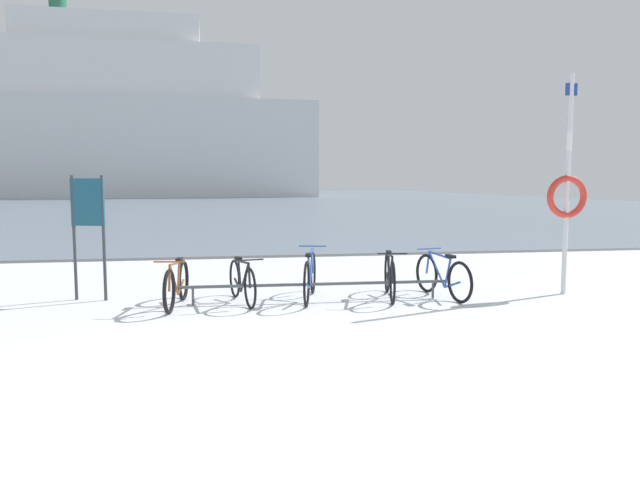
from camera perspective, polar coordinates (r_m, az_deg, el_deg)
name	(u,v)px	position (r m, az deg, el deg)	size (l,w,h in m)	color
ground	(222,202)	(58.81, -9.42, 3.68)	(80.00, 132.00, 0.08)	silver
bike_rack	(316,285)	(9.36, -0.36, -4.36)	(4.27, 0.17, 0.31)	#4C5156
bicycle_0	(177,284)	(9.24, -13.69, -4.19)	(0.46, 1.63, 0.76)	black
bicycle_1	(242,282)	(9.33, -7.54, -4.01)	(0.50, 1.56, 0.74)	black
bicycle_2	(310,277)	(9.47, -0.97, -3.57)	(0.57, 1.76, 0.83)	black
bicycle_3	(390,276)	(9.66, 6.75, -3.52)	(0.49, 1.65, 0.80)	black
bicycle_4	(442,276)	(9.89, 11.75, -3.46)	(0.51, 1.62, 0.78)	black
info_sign	(88,216)	(10.06, -21.50, 2.19)	(0.54, 0.19, 2.00)	#33383D
rescue_post	(567,191)	(10.70, 22.78, 4.41)	(0.72, 0.11, 3.66)	silver
ferry_ship	(120,124)	(78.51, -18.74, 10.59)	(47.61, 12.43, 27.01)	silver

